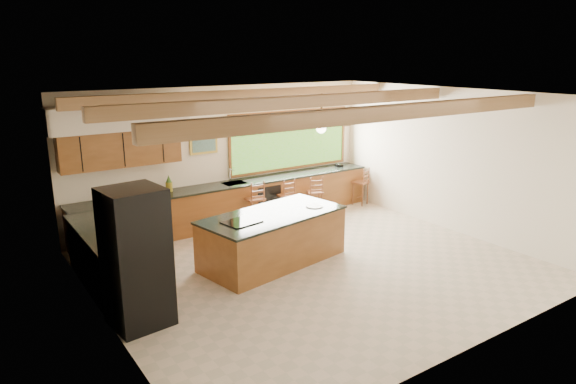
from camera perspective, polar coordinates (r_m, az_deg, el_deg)
ground at (r=9.25m, az=2.92°, el=-8.18°), size 7.20×7.20×0.00m
room_shell at (r=9.05m, az=-0.26°, el=5.94°), size 7.27×6.54×3.02m
counter_run at (r=10.72m, az=-8.77°, el=-2.39°), size 7.12×3.10×1.26m
island at (r=9.25m, az=-1.70°, el=-5.11°), size 2.80×1.67×0.94m
refrigerator at (r=7.31m, az=-16.51°, el=-7.04°), size 0.83×0.82×1.96m
bar_stool_a at (r=11.48m, az=-0.11°, el=-0.47°), size 0.36×0.36×0.97m
bar_stool_b at (r=11.04m, az=-3.61°, el=-0.88°), size 0.40×0.40×1.05m
bar_stool_c at (r=11.78m, az=3.15°, el=-0.10°), size 0.46×0.46×0.96m
bar_stool_d at (r=12.85m, az=8.23°, el=0.99°), size 0.43×0.43×0.94m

